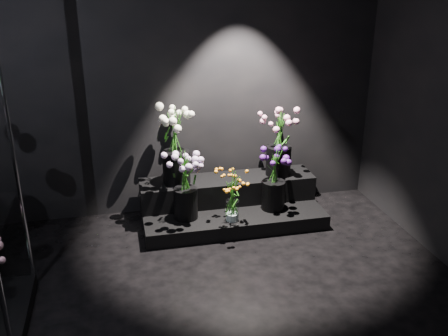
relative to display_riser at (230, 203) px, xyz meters
name	(u,v)px	position (x,y,z in m)	size (l,w,h in m)	color
floor	(229,327)	(-0.40, -1.65, -0.16)	(4.00, 4.00, 0.00)	black
wall_back	(182,76)	(-0.40, 0.35, 1.24)	(4.00, 4.00, 0.00)	black
display_riser	(230,203)	(0.00, 0.00, 0.00)	(1.77, 0.79, 0.39)	black
bouquet_orange_bells	(232,195)	(-0.06, -0.34, 0.25)	(0.33, 0.33, 0.51)	white
bouquet_lilac	(185,180)	(-0.48, -0.19, 0.37)	(0.49, 0.49, 0.65)	black
bouquet_purple	(274,175)	(0.40, -0.19, 0.34)	(0.37, 0.37, 0.64)	black
bouquet_cream_roses	(175,142)	(-0.52, 0.11, 0.65)	(0.44, 0.44, 0.76)	black
bouquet_pink_roses	(279,141)	(0.53, 0.09, 0.60)	(0.37, 0.37, 0.65)	black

